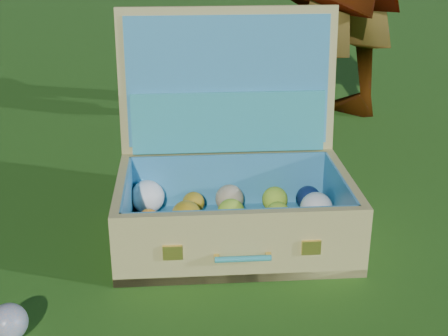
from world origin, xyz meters
TOP-DOWN VIEW (x-y plane):
  - ground at (0.00, 0.00)m, footprint 60.00×60.00m
  - stray_ball at (-0.69, -0.08)m, footprint 0.07×0.07m
  - suitcase at (-0.15, 0.19)m, footprint 0.63×0.55m

SIDE VIEW (x-z plane):
  - ground at x=0.00m, z-range 0.00..0.00m
  - stray_ball at x=-0.69m, z-range 0.00..0.07m
  - suitcase at x=-0.15m, z-range -0.11..0.40m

